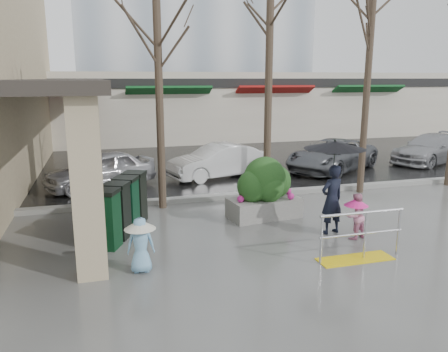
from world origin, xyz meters
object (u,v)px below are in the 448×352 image
tree_west (157,23)px  car_b (218,161)px  child_blue (141,240)px  car_a (100,170)px  car_c (332,155)px  child_pink (356,213)px  tree_mideast (370,38)px  news_boxes (122,207)px  handrail (359,242)px  tree_midwest (270,21)px  planter (265,189)px  woman (333,174)px  car_d (431,149)px

tree_west → car_b: size_ratio=1.78×
child_blue → car_a: size_ratio=0.30×
car_c → child_pink: bearing=-57.2°
tree_mideast → child_blue: bearing=-150.9°
child_blue → news_boxes: news_boxes is taller
handrail → tree_midwest: (-0.16, 4.80, 4.86)m
tree_midwest → child_blue: tree_midwest is taller
tree_west → car_a: tree_west is taller
planter → car_c: (4.81, 4.92, -0.16)m
child_blue → child_pink: bearing=-168.3°
tree_midwest → tree_west: bearing=-180.0°
tree_west → news_boxes: bearing=-123.0°
tree_mideast → car_b: (-3.93, 3.33, -4.23)m
tree_mideast → woman: size_ratio=2.84×
tree_midwest → child_blue: size_ratio=6.39×
car_b → car_d: size_ratio=0.88×
tree_mideast → car_b: size_ratio=1.70×
handrail → planter: bearing=104.9°
woman → car_b: (-1.03, 6.56, -0.83)m
tree_midwest → news_boxes: tree_midwest is taller
tree_mideast → car_c: tree_mideast is taller
tree_mideast → planter: bearing=-158.0°
handrail → planter: 3.32m
tree_west → child_pink: size_ratio=6.27×
tree_west → tree_mideast: bearing=0.0°
child_pink → tree_west: bearing=-59.0°
car_d → tree_west: bearing=-93.7°
tree_mideast → car_d: (5.89, 3.64, -4.23)m
tree_west → planter: tree_west is taller
tree_mideast → car_b: 6.67m
child_blue → car_b: car_b is taller
woman → car_a: size_ratio=0.62×
woman → news_boxes: woman is taller
tree_west → news_boxes: size_ratio=2.86×
handrail → car_a: bearing=123.3°
handrail → woman: bearing=81.3°
child_pink → car_d: car_d is taller
child_pink → planter: size_ratio=0.54×
news_boxes → car_a: news_boxes is taller
planter → news_boxes: size_ratio=0.84×
news_boxes → car_b: (3.80, 5.22, -0.03)m
tree_mideast → car_a: tree_mideast is taller
tree_west → car_c: size_ratio=1.50×
woman → car_a: 8.14m
handrail → child_blue: child_blue is taller
car_b → car_c: 4.75m
tree_mideast → planter: 5.92m
tree_midwest → car_b: size_ratio=1.83×
planter → news_boxes: planter is taller
handrail → tree_west: tree_west is taller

